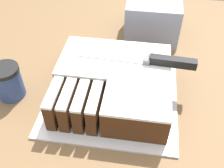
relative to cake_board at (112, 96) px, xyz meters
The scene contains 6 objects.
countertop 0.46m from the cake_board, 72.42° to the left, with size 1.40×1.10×0.90m.
cake_board is the anchor object (origin of this frame).
cake 0.05m from the cake_board, 44.39° to the left, with size 0.29×0.28×0.08m.
knife 0.16m from the cake_board, 24.53° to the left, with size 0.32×0.04×0.02m.
coffee_cup 0.28m from the cake_board, behind, with size 0.07×0.07×0.09m.
storage_box 0.34m from the cake_board, 74.16° to the left, with size 0.18×0.18×0.13m.
Camera 1 is at (0.05, -0.56, 1.43)m, focal length 42.00 mm.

